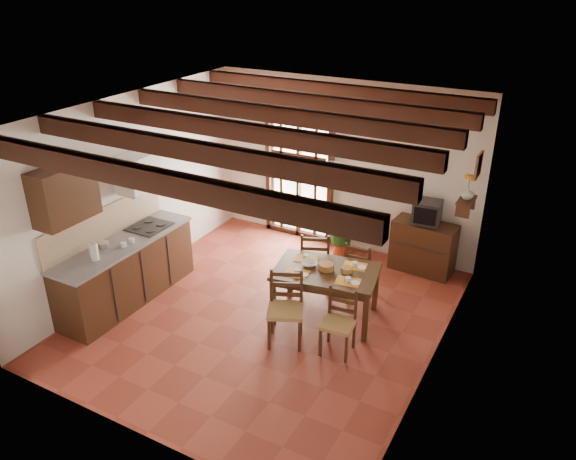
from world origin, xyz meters
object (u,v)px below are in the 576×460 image
Objects in this scene: chair_far_right at (360,278)px; pendant_lamp at (333,171)px; chair_near_left at (285,321)px; chair_near_right at (338,334)px; sideboard at (423,247)px; dining_table at (326,276)px; crt_tv at (427,212)px; potted_plant at (344,222)px; kitchen_counter at (126,270)px; chair_far_left at (315,270)px.

pendant_lamp reaches higher than chair_far_right.
chair_near_left is 1.14× the size of chair_near_right.
chair_far_right is 0.92× the size of sideboard.
chair_far_right reaches higher than dining_table.
dining_table is at bearing -90.00° from pendant_lamp.
crt_tv reaches higher than sideboard.
sideboard is at bearing -117.55° from chair_far_right.
dining_table is at bearing -73.72° from potted_plant.
kitchen_counter is 3.15m from chair_near_right.
crt_tv is (1.24, 1.27, 0.71)m from chair_far_left.
kitchen_counter is at bearing -171.40° from dining_table.
crt_tv is at bearing 39.28° from kitchen_counter.
kitchen_counter is 1.51× the size of dining_table.
pendant_lamp is (-0.78, -1.79, 1.67)m from sideboard.
chair_near_left reaches higher than dining_table.
kitchen_counter is 5.20× the size of crt_tv.
chair_far_left is at bearing 10.23° from chair_far_right.
sideboard reaches higher than dining_table.
chair_far_left reaches higher than chair_far_right.
sideboard is at bearing 77.47° from chair_near_right.
kitchen_counter is 2.57× the size of chair_far_right.
chair_far_right reaches higher than sideboard.
pendant_lamp is at bearing 79.24° from dining_table.
chair_far_right is 1.48m from crt_tv.
pendant_lamp is at bearing -118.73° from crt_tv.
chair_far_left is at bearing -139.38° from crt_tv.
chair_far_left is 1.78m from sideboard.
pendant_lamp reaches higher than chair_near_left.
crt_tv is (0.32, 2.50, 0.74)m from chair_near_right.
crt_tv is 0.51× the size of pendant_lamp.
dining_table is at bearing -108.25° from sideboard.
crt_tv is (0.78, 1.88, 0.36)m from dining_table.
chair_near_left is 1.13× the size of pendant_lamp.
sideboard is 1.13× the size of pendant_lamp.
chair_near_right is 1.54m from chair_far_left.
dining_table is at bearing 102.95° from chair_far_left.
chair_far_left is 1.08× the size of chair_far_right.
chair_far_right is at bearing -55.98° from potted_plant.
dining_table is 0.76× the size of potted_plant.
chair_near_left is 1.00× the size of sideboard.
sideboard is (1.24, 1.27, 0.11)m from chair_far_left.
chair_near_right is 2.63m from crt_tv.
crt_tv is (0.00, -0.01, 0.60)m from sideboard.
chair_far_left is 1.91m from crt_tv.
chair_near_right is at bearing 100.31° from chair_far_right.
dining_table is 1.77× the size of chair_near_right.
chair_near_right is at bearing -102.35° from crt_tv.
chair_far_right is 1.92m from pendant_lamp.
potted_plant is (2.13, 2.76, 0.10)m from kitchen_counter.
crt_tv is at bearing 77.45° from chair_near_right.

